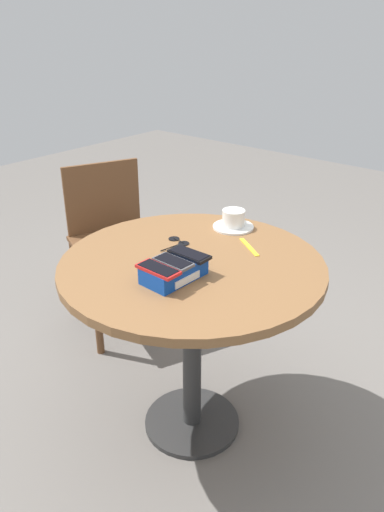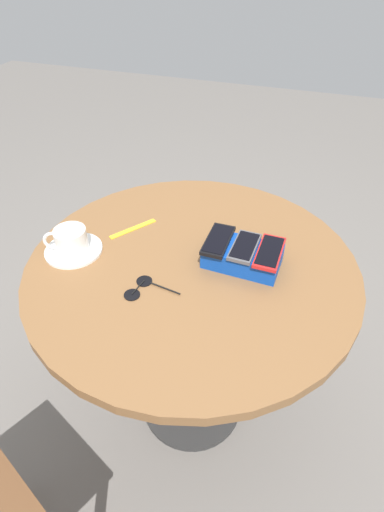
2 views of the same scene
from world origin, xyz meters
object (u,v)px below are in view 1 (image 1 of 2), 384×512
object	(u,v)px
phone_box	(174,271)
phone_gray	(173,262)
lanyard_strap	(249,247)
sunglasses	(178,242)
round_table	(192,292)
coffee_cup	(234,218)
phone_red	(158,269)
saucer	(233,227)
chair_near_window	(114,243)
phone_black	(189,254)

from	to	relation	value
phone_box	phone_gray	size ratio (longest dim) A/B	1.56
lanyard_strap	sunglasses	xyz separation A→B (m)	(-0.13, 0.22, 0.00)
round_table	coffee_cup	bearing A→B (deg)	11.41
round_table	phone_red	xyz separation A→B (m)	(-0.20, -0.03, 0.18)
round_table	saucer	xyz separation A→B (m)	(0.33, 0.07, 0.12)
phone_red	chair_near_window	size ratio (longest dim) A/B	0.17
phone_red	phone_gray	xyz separation A→B (m)	(0.07, -0.00, -0.00)
phone_red	lanyard_strap	size ratio (longest dim) A/B	0.92
sunglasses	coffee_cup	bearing A→B (deg)	-16.73
phone_box	chair_near_window	world-z (taller)	chair_near_window
lanyard_strap	phone_box	bearing A→B (deg)	172.05
coffee_cup	round_table	bearing A→B (deg)	-168.59
phone_gray	saucer	world-z (taller)	phone_gray
round_table	chair_near_window	bearing A→B (deg)	67.04
phone_gray	saucer	size ratio (longest dim) A/B	0.82
coffee_cup	chair_near_window	distance (m)	0.79
phone_gray	phone_black	world-z (taller)	same
chair_near_window	phone_gray	bearing A→B (deg)	-119.56
phone_box	phone_red	xyz separation A→B (m)	(-0.07, 0.00, 0.03)
sunglasses	chair_near_window	xyz separation A→B (m)	(0.25, 0.65, -0.28)
phone_black	coffee_cup	bearing A→B (deg)	15.14
saucer	coffee_cup	xyz separation A→B (m)	(0.00, 0.00, 0.04)
round_table	sunglasses	world-z (taller)	sunglasses
phone_gray	phone_red	bearing A→B (deg)	178.63
phone_red	sunglasses	size ratio (longest dim) A/B	1.05
phone_box	chair_near_window	distance (m)	0.99
phone_black	saucer	xyz separation A→B (m)	(0.39, 0.10, -0.06)
phone_red	saucer	size ratio (longest dim) A/B	0.89
phone_black	chair_near_window	size ratio (longest dim) A/B	0.17
coffee_cup	chair_near_window	bearing A→B (deg)	89.77
phone_black	saucer	size ratio (longest dim) A/B	0.88
phone_gray	phone_box	bearing A→B (deg)	-6.31
lanyard_strap	sunglasses	distance (m)	0.26
phone_box	saucer	distance (m)	0.47
coffee_cup	sunglasses	distance (m)	0.26
phone_gray	saucer	distance (m)	0.48
phone_black	coffee_cup	world-z (taller)	coffee_cup
phone_black	coffee_cup	size ratio (longest dim) A/B	1.21
round_table	chair_near_window	distance (m)	0.87
lanyard_strap	sunglasses	world-z (taller)	sunglasses
phone_box	saucer	xyz separation A→B (m)	(0.46, 0.10, -0.02)
phone_red	phone_box	bearing A→B (deg)	-1.58
saucer	coffee_cup	distance (m)	0.04
phone_gray	coffee_cup	world-z (taller)	coffee_cup
round_table	lanyard_strap	xyz separation A→B (m)	(0.22, -0.08, 0.12)
saucer	chair_near_window	bearing A→B (deg)	89.59
phone_red	coffee_cup	distance (m)	0.54
coffee_cup	lanyard_strap	size ratio (longest dim) A/B	0.75
phone_red	coffee_cup	size ratio (longest dim) A/B	1.22
phone_black	lanyard_strap	distance (m)	0.29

